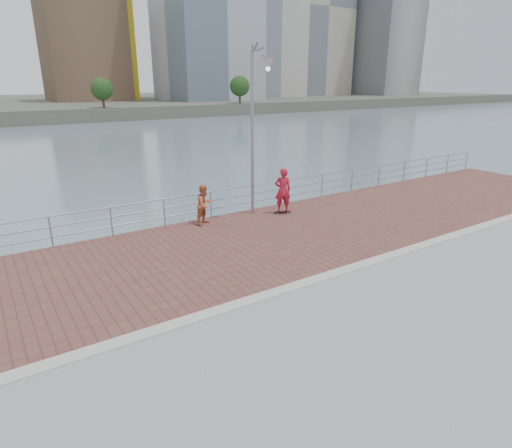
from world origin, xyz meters
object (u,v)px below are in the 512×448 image
skateboarder (283,190)px  bystander (204,205)px  street_lamp (259,102)px  guardrail (188,205)px

skateboarder → bystander: 3.47m
skateboarder → street_lamp: bearing=7.5°
street_lamp → bystander: size_ratio=4.12×
street_lamp → guardrail: bearing=160.6°
street_lamp → skateboarder: bearing=-15.2°
guardrail → bystander: bystander is taller
street_lamp → skateboarder: street_lamp is taller
skateboarder → bystander: skateboarder is taller
guardrail → bystander: size_ratio=24.48×
street_lamp → bystander: (-2.38, 0.30, -3.85)m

